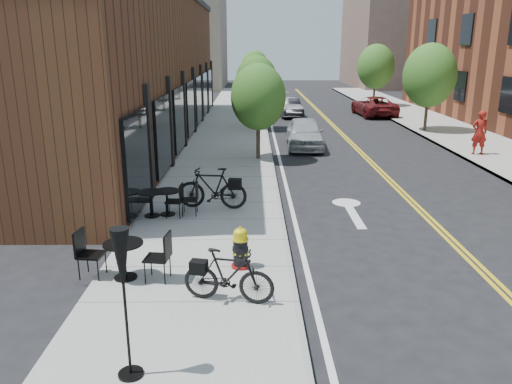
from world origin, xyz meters
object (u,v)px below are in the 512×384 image
object	(u,v)px
bicycle_left	(212,188)
bicycle_right	(229,276)
bistro_set_a	(124,255)
parked_car_a	(305,133)
bistro_set_b	(167,199)
parked_car_c	(277,102)
bistro_set_c	(151,200)
pedestrian	(479,133)
patio_umbrella	(123,273)
fire_hydrant	(240,248)
parked_car_far	(374,106)
parked_car_b	(288,107)

from	to	relation	value
bicycle_left	bicycle_right	size ratio (longest dim) A/B	1.18
bistro_set_a	parked_car_a	size ratio (longest dim) A/B	0.45
bistro_set_b	parked_car_c	xyz separation A→B (m)	(4.15, 23.39, 0.09)
bistro_set_a	bistro_set_c	distance (m)	3.77
pedestrian	patio_umbrella	bearing A→B (deg)	53.13
bistro_set_b	pedestrian	bearing A→B (deg)	32.66
parked_car_a	bicycle_right	bearing A→B (deg)	-98.55
fire_hydrant	parked_car_c	xyz separation A→B (m)	(2.08, 26.78, 0.11)
bistro_set_a	pedestrian	world-z (taller)	pedestrian
bistro_set_b	parked_car_c	world-z (taller)	parked_car_c
bistro_set_b	parked_car_far	xyz separation A→B (m)	(10.56, 21.02, 0.09)
bistro_set_a	bistro_set_c	world-z (taller)	bistro_set_a
bistro_set_b	parked_car_far	distance (m)	23.53
fire_hydrant	patio_umbrella	size ratio (longest dim) A/B	0.41
parked_car_c	bicycle_right	bearing A→B (deg)	-90.28
parked_car_far	bicycle_right	bearing A→B (deg)	67.53
parked_car_b	bicycle_right	bearing A→B (deg)	-103.59
bicycle_right	bistro_set_c	bearing A→B (deg)	37.97
parked_car_b	bistro_set_b	bearing A→B (deg)	-110.10
fire_hydrant	bistro_set_b	world-z (taller)	bistro_set_b
patio_umbrella	parked_car_b	size ratio (longest dim) A/B	0.56
parked_car_a	pedestrian	world-z (taller)	pedestrian
bicycle_right	parked_car_b	distance (m)	25.77
bicycle_left	parked_car_b	size ratio (longest dim) A/B	0.51
parked_car_b	parked_car_a	bearing A→B (deg)	-97.30
bistro_set_a	parked_car_c	bearing A→B (deg)	87.75
fire_hydrant	parked_car_far	world-z (taller)	parked_car_far
fire_hydrant	bicycle_right	distance (m)	1.46
bicycle_left	bistro_set_c	size ratio (longest dim) A/B	1.16
bicycle_right	parked_car_a	size ratio (longest dim) A/B	0.41
bistro_set_c	parked_car_c	size ratio (longest dim) A/B	0.37
parked_car_a	parked_car_far	distance (m)	12.54
parked_car_b	pedestrian	xyz separation A→B (m)	(7.15, -12.90, 0.41)
bistro_set_a	patio_umbrella	distance (m)	3.34
bistro_set_a	parked_car_a	world-z (taller)	parked_car_a
bicycle_right	bistro_set_b	size ratio (longest dim) A/B	1.01
fire_hydrant	bicycle_left	distance (m)	4.05
bistro_set_a	parked_car_c	size ratio (longest dim) A/B	0.41
parked_car_b	parked_car_far	size ratio (longest dim) A/B	0.82
bistro_set_a	parked_car_c	distance (m)	27.62
parked_car_a	parked_car_c	world-z (taller)	parked_car_a
parked_car_a	bistro_set_a	bearing A→B (deg)	-107.34
bistro_set_b	bicycle_left	bearing A→B (deg)	24.68
bicycle_right	bistro_set_b	bearing A→B (deg)	33.40
parked_car_a	parked_car_c	xyz separation A→B (m)	(-0.59, 13.48, -0.04)
parked_car_a	parked_car_b	world-z (taller)	parked_car_a
bicycle_left	parked_car_a	world-z (taller)	parked_car_a
bistro_set_b	patio_umbrella	distance (m)	7.05
bistro_set_a	parked_car_a	distance (m)	14.65
bistro_set_a	parked_car_far	size ratio (longest dim) A/B	0.39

